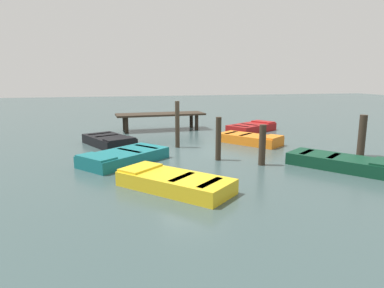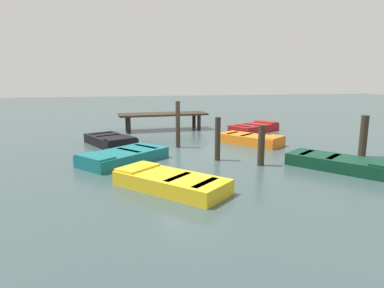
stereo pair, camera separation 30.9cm
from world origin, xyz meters
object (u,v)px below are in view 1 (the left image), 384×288
at_px(rowboat_yellow, 174,182).
at_px(rowboat_dark_green, 342,162).
at_px(rowboat_red, 252,127).
at_px(mooring_piling_near_right, 218,139).
at_px(rowboat_teal, 124,157).
at_px(rowboat_black, 109,140).
at_px(dock_segment, 161,116).
at_px(mooring_piling_mid_right, 262,145).
at_px(mooring_piling_far_left, 177,124).
at_px(mooring_piling_far_right, 362,136).
at_px(rowboat_orange, 250,139).

bearing_deg(rowboat_yellow, rowboat_dark_green, -124.83).
distance_m(rowboat_red, mooring_piling_near_right, 7.09).
relative_size(rowboat_teal, rowboat_black, 1.10).
bearing_deg(rowboat_dark_green, rowboat_yellow, -119.04).
bearing_deg(dock_segment, mooring_piling_near_right, -85.66).
relative_size(dock_segment, rowboat_dark_green, 1.46).
relative_size(dock_segment, rowboat_black, 1.65).
bearing_deg(mooring_piling_mid_right, rowboat_yellow, -151.41).
relative_size(rowboat_yellow, rowboat_red, 1.02).
distance_m(dock_segment, rowboat_dark_green, 10.68).
xyz_separation_m(rowboat_red, mooring_piling_near_right, (-3.84, -5.93, 0.57)).
bearing_deg(mooring_piling_far_left, dock_segment, 90.14).
height_order(rowboat_dark_green, mooring_piling_far_right, mooring_piling_far_right).
height_order(rowboat_yellow, rowboat_dark_green, same).
bearing_deg(mooring_piling_far_left, rowboat_black, 158.36).
xyz_separation_m(rowboat_black, rowboat_red, (7.72, 2.23, -0.00)).
bearing_deg(rowboat_teal, mooring_piling_far_right, 134.13).
bearing_deg(mooring_piling_far_left, mooring_piling_mid_right, -57.78).
height_order(rowboat_black, rowboat_dark_green, same).
bearing_deg(rowboat_teal, rowboat_black, -120.42).
distance_m(rowboat_dark_green, mooring_piling_far_left, 6.61).
xyz_separation_m(rowboat_black, rowboat_dark_green, (7.50, -5.78, -0.00)).
bearing_deg(rowboat_red, rowboat_orange, -145.33).
bearing_deg(rowboat_dark_green, rowboat_orange, 158.42).
distance_m(rowboat_dark_green, mooring_piling_far_right, 2.46).
bearing_deg(mooring_piling_far_right, rowboat_yellow, -163.63).
height_order(rowboat_red, rowboat_dark_green, same).
bearing_deg(dock_segment, rowboat_red, -21.43).
height_order(dock_segment, rowboat_orange, dock_segment).
bearing_deg(mooring_piling_far_left, rowboat_red, 34.71).
xyz_separation_m(rowboat_teal, mooring_piling_far_right, (8.89, -1.03, 0.57)).
xyz_separation_m(rowboat_teal, rowboat_black, (-0.51, 3.29, 0.00)).
bearing_deg(mooring_piling_near_right, mooring_piling_mid_right, -39.21).
distance_m(rowboat_black, mooring_piling_far_right, 10.36).
relative_size(rowboat_teal, rowboat_yellow, 1.04).
distance_m(dock_segment, rowboat_red, 5.15).
height_order(rowboat_teal, rowboat_orange, same).
xyz_separation_m(dock_segment, mooring_piling_near_right, (1.02, -7.51, -0.04)).
bearing_deg(rowboat_red, rowboat_black, 165.21).
height_order(mooring_piling_far_right, mooring_piling_mid_right, mooring_piling_far_right).
xyz_separation_m(rowboat_orange, rowboat_yellow, (-4.50, -5.50, -0.00)).
bearing_deg(dock_segment, rowboat_teal, -111.62).
height_order(rowboat_teal, rowboat_black, same).
xyz_separation_m(rowboat_teal, rowboat_red, (7.20, 5.52, 0.00)).
distance_m(rowboat_yellow, rowboat_red, 10.66).
xyz_separation_m(mooring_piling_near_right, mooring_piling_mid_right, (1.25, -1.02, -0.09)).
bearing_deg(mooring_piling_near_right, mooring_piling_far_right, -6.39).
bearing_deg(mooring_piling_far_right, rowboat_black, 155.32).
bearing_deg(rowboat_dark_green, mooring_piling_mid_right, -150.91).
distance_m(rowboat_orange, rowboat_black, 6.31).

